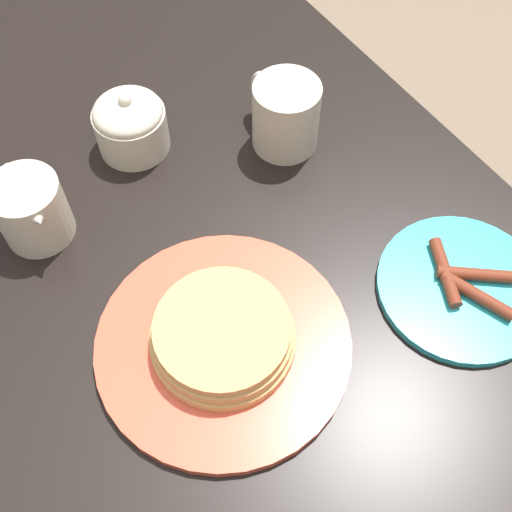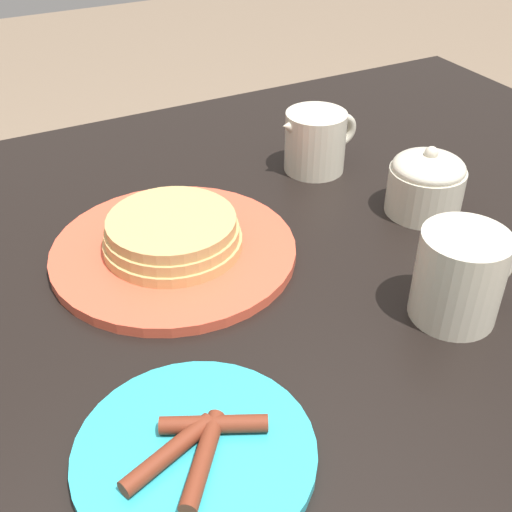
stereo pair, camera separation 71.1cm
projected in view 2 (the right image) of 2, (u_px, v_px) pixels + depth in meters
name	position (u px, v px, depth m)	size (l,w,h in m)	color
dining_table	(196.00, 340.00, 0.78)	(1.38, 0.80, 0.75)	black
pancake_plate	(173.00, 243.00, 0.70)	(0.27, 0.27, 0.05)	#DB5138
side_plate_bacon	(195.00, 452.00, 0.49)	(0.19, 0.19, 0.02)	#2DADBC
coffee_mug	(462.00, 275.00, 0.60)	(0.12, 0.08, 0.09)	beige
creamer_pitcher	(315.00, 140.00, 0.85)	(0.12, 0.08, 0.09)	beige
sugar_bowl	(426.00, 183.00, 0.76)	(0.09, 0.09, 0.09)	beige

